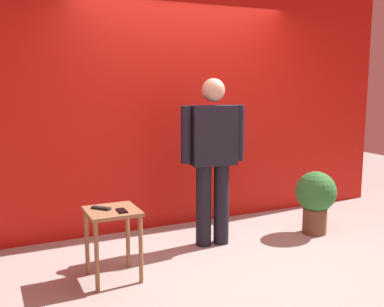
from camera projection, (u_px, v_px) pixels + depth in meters
The scene contains 7 objects.
ground_plane at pixel (242, 261), 4.16m from camera, with size 12.00×12.00×0.00m, color #9E9991.
back_wall_red at pixel (184, 105), 5.12m from camera, with size 5.50×0.12×2.77m, color red.
standing_person at pixel (213, 153), 4.46m from camera, with size 0.67×0.28×1.68m.
side_table at pixel (113, 224), 3.73m from camera, with size 0.42×0.42×0.60m.
cell_phone at pixel (122, 211), 3.67m from camera, with size 0.07×0.14×0.01m, color black.
tv_remote at pixel (101, 208), 3.72m from camera, with size 0.04×0.17×0.02m, color black.
potted_plant at pixel (316, 197), 4.87m from camera, with size 0.44×0.44×0.69m.
Camera 1 is at (-2.08, -3.38, 1.65)m, focal length 42.05 mm.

